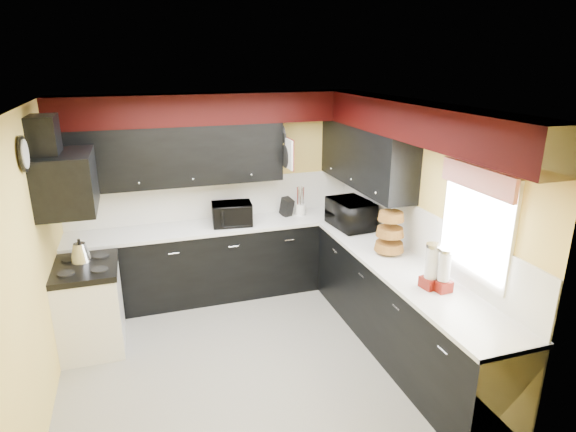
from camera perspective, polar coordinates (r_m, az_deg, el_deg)
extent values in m
plane|color=gray|center=(5.07, -4.45, -16.54)|extent=(3.60, 3.60, 0.00)
cube|color=#E0C666|center=(6.15, -8.70, 2.63)|extent=(3.60, 0.06, 2.50)
cube|color=#E0C666|center=(5.15, 15.03, -0.92)|extent=(0.06, 3.60, 2.50)
cube|color=#E0C666|center=(4.47, -28.02, -5.53)|extent=(0.06, 3.60, 2.50)
cube|color=white|center=(4.18, -5.30, 12.85)|extent=(3.60, 3.60, 0.06)
cube|color=black|center=(6.14, -7.87, -5.30)|extent=(3.60, 0.60, 0.90)
cube|color=black|center=(5.09, 13.21, -10.87)|extent=(0.60, 3.00, 0.90)
cube|color=white|center=(5.97, -8.07, -1.16)|extent=(3.62, 0.64, 0.04)
cube|color=white|center=(4.89, 13.61, -6.05)|extent=(0.64, 3.02, 0.04)
cube|color=white|center=(6.16, -8.66, 2.07)|extent=(3.60, 0.02, 0.50)
cube|color=white|center=(5.17, 14.88, -1.56)|extent=(0.02, 3.60, 0.50)
cube|color=black|center=(5.80, -13.57, 6.96)|extent=(2.60, 0.35, 0.70)
cube|color=black|center=(5.68, 9.12, 7.00)|extent=(0.35, 1.80, 0.70)
cube|color=black|center=(5.78, -8.91, 12.47)|extent=(3.60, 0.36, 0.35)
cube|color=black|center=(4.67, 15.42, 10.69)|extent=(0.36, 3.24, 0.35)
cube|color=white|center=(5.44, -22.35, -10.12)|extent=(0.60, 0.75, 0.86)
cube|color=black|center=(5.24, -22.95, -5.68)|extent=(0.62, 0.77, 0.06)
cube|color=black|center=(4.98, -24.78, 3.70)|extent=(0.50, 0.78, 0.55)
cube|color=black|center=(4.92, -26.94, 8.26)|extent=(0.24, 0.40, 0.40)
cube|color=red|center=(4.23, 21.51, 4.14)|extent=(0.04, 0.88, 0.20)
cube|color=white|center=(5.74, 0.14, 7.35)|extent=(0.03, 0.26, 0.35)
imported|color=black|center=(5.89, -6.65, 0.24)|extent=(0.51, 0.44, 0.27)
imported|color=black|center=(5.82, 7.48, 0.27)|extent=(0.46, 0.63, 0.33)
cylinder|color=white|center=(6.25, 1.48, 0.79)|extent=(0.14, 0.14, 0.14)
cube|color=black|center=(6.18, -0.15, 1.06)|extent=(0.15, 0.18, 0.24)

